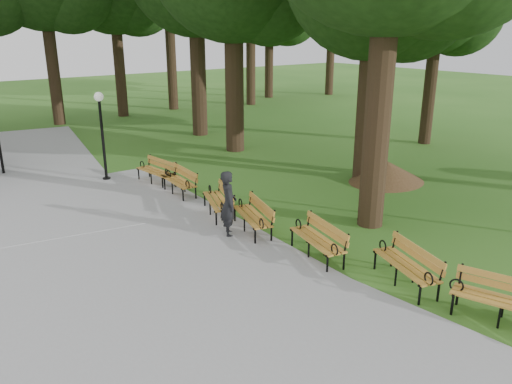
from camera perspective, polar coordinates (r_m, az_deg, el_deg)
ground at (r=11.50m, az=10.48°, el=-9.17°), size 100.00×100.00×0.00m
path at (r=11.66m, az=-14.77°, el=-8.94°), size 12.00×38.00×0.06m
person at (r=13.01m, az=-3.13°, el=-1.34°), size 0.67×0.76×1.76m
lamp_post at (r=18.30m, az=-17.22°, el=8.07°), size 0.32×0.32×3.14m
dirt_mound at (r=18.33m, az=14.66°, el=2.26°), size 2.42×2.42×0.74m
bench_1 at (r=10.46m, az=26.25°, el=-11.10°), size 1.24×2.00×0.88m
bench_2 at (r=11.17m, az=16.64°, el=-8.00°), size 1.21×2.00×0.88m
bench_3 at (r=12.01m, az=6.95°, el=-5.44°), size 1.04×1.99×0.88m
bench_4 at (r=13.36m, az=-0.44°, el=-2.79°), size 1.16×2.00×0.88m
bench_5 at (r=14.56m, az=-4.41°, el=-1.05°), size 1.26×2.00×0.88m
bench_6 at (r=16.59m, az=-8.82°, el=1.22°), size 0.78×1.94×0.88m
bench_7 at (r=17.80m, az=-11.26°, el=2.26°), size 0.86×1.96×0.88m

